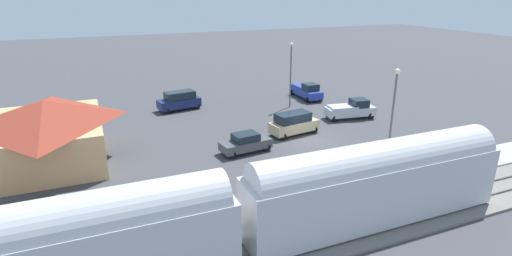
% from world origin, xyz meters
% --- Properties ---
extents(ground_plane, '(200.00, 200.00, 0.00)m').
position_xyz_m(ground_plane, '(0.00, 0.00, 0.00)').
color(ground_plane, '#424247').
extents(railway_track, '(4.80, 70.00, 0.30)m').
position_xyz_m(railway_track, '(-14.00, 0.00, 0.09)').
color(railway_track, slate).
rests_on(railway_track, ground).
extents(platform, '(3.20, 46.00, 0.30)m').
position_xyz_m(platform, '(-10.00, 0.00, 0.15)').
color(platform, '#A8A399').
rests_on(platform, ground).
extents(station_building, '(11.89, 9.01, 5.21)m').
position_xyz_m(station_building, '(4.00, 22.00, 2.70)').
color(station_building, tan).
rests_on(station_building, ground).
extents(pedestrian_on_platform, '(0.36, 0.36, 1.71)m').
position_xyz_m(pedestrian_on_platform, '(-10.74, 5.71, 1.28)').
color(pedestrian_on_platform, '#333338').
rests_on(pedestrian_on_platform, platform).
extents(suv_navy, '(2.70, 5.15, 2.22)m').
position_xyz_m(suv_navy, '(14.71, 8.86, 1.15)').
color(suv_navy, navy).
rests_on(suv_navy, ground).
extents(sedan_charcoal, '(2.39, 4.69, 1.74)m').
position_xyz_m(sedan_charcoal, '(-0.50, 6.42, 0.88)').
color(sedan_charcoal, '#47494F').
rests_on(sedan_charcoal, ground).
extents(pickup_blue, '(5.41, 2.50, 2.14)m').
position_xyz_m(pickup_blue, '(13.43, -7.63, 1.03)').
color(pickup_blue, '#283D9E').
rests_on(pickup_blue, ground).
extents(suv_tan, '(2.68, 5.14, 2.22)m').
position_xyz_m(suv_tan, '(1.94, 0.40, 1.15)').
color(suv_tan, '#C6B284').
rests_on(suv_tan, ground).
extents(pickup_silver, '(2.74, 5.63, 2.14)m').
position_xyz_m(pickup_silver, '(4.08, -7.89, 1.03)').
color(pickup_silver, silver).
rests_on(pickup_silver, ground).
extents(light_pole_near_platform, '(0.44, 0.44, 7.87)m').
position_xyz_m(light_pole_near_platform, '(-7.20, -3.52, 4.94)').
color(light_pole_near_platform, '#515156').
rests_on(light_pole_near_platform, ground).
extents(light_pole_lot_center, '(0.44, 0.44, 7.74)m').
position_xyz_m(light_pole_lot_center, '(10.74, -3.77, 4.87)').
color(light_pole_lot_center, '#515156').
rests_on(light_pole_lot_center, ground).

